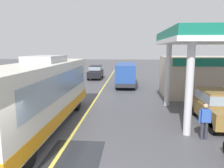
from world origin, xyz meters
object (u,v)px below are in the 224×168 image
Objects in this scene: car_at_pump at (216,105)px; car_trailing_behind_bus at (96,71)px; coach_bus_main at (40,95)px; minibus_opposing_lane at (126,73)px; pedestrian_by_shop at (205,120)px.

car_at_pump is 1.00× the size of car_trailing_behind_bus.
minibus_opposing_lane is (4.22, 13.00, -0.25)m from coach_bus_main.
coach_bus_main is 9.44m from car_at_pump.
minibus_opposing_lane is 7.00m from car_trailing_behind_bus.
coach_bus_main is 13.67m from minibus_opposing_lane.
car_at_pump is 19.65m from car_trailing_behind_bus.
pedestrian_by_shop is 21.12m from car_trailing_behind_bus.
car_at_pump is 2.66m from pedestrian_by_shop.
coach_bus_main is 2.63× the size of car_trailing_behind_bus.
car_at_pump is at bearing 58.71° from pedestrian_by_shop.
car_at_pump is at bearing 7.86° from coach_bus_main.
coach_bus_main reaches higher than car_at_pump.
minibus_opposing_lane is 14.48m from pedestrian_by_shop.
coach_bus_main reaches higher than pedestrian_by_shop.
car_trailing_behind_bus is (-9.27, 17.32, 0.00)m from car_at_pump.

